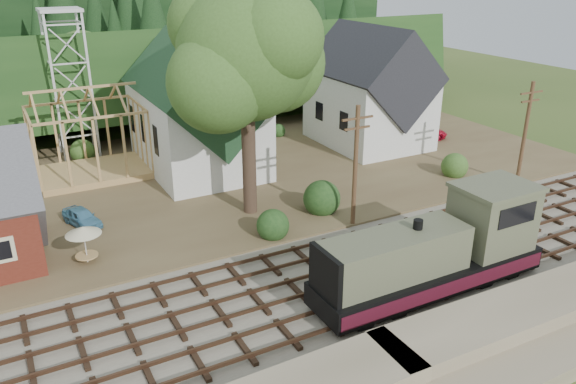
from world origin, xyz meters
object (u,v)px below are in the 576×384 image
locomotive (439,252)px  car_blue (82,217)px  patio_set (83,232)px  car_red (422,132)px

locomotive → car_blue: bearing=132.8°
locomotive → car_blue: 21.92m
car_blue → patio_set: size_ratio=1.53×
locomotive → car_red: (16.73, 20.53, -1.28)m
locomotive → car_red: 26.51m
locomotive → patio_set: bearing=144.4°
locomotive → patio_set: locomotive is taller
locomotive → car_blue: (-14.85, 16.07, -1.36)m
car_blue → car_red: bearing=-10.7°
car_red → car_blue: bearing=120.9°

